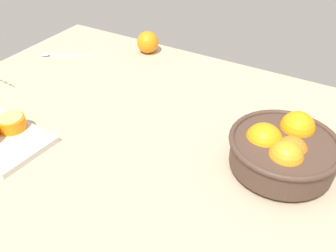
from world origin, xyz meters
The scene contains 6 objects.
ground_plane centered at (0.00, 0.00, -1.50)cm, with size 143.64×95.70×3.00cm, color tan.
fruit_bowl centered at (21.13, 6.46, 4.78)cm, with size 22.90×22.90×10.62cm.
orange_half_2 centered at (-37.64, -13.79, 3.10)cm, with size 6.57×6.57×3.36cm.
loose_orange_2 centered at (-34.17, 40.52, 3.60)cm, with size 7.19×7.19×7.19cm, color orange.
spoon centered at (-58.68, 23.19, 0.43)cm, with size 15.10×10.15×1.00cm.
herb_sprig_0 centered at (-59.01, 1.89, 0.24)cm, with size 8.84×1.07×0.83cm.
Camera 1 is at (30.81, -57.52, 55.10)cm, focal length 40.22 mm.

